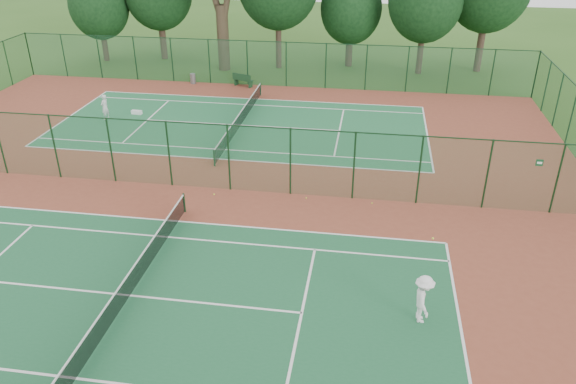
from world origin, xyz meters
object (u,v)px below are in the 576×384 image
(player_near, at_px, (423,299))
(trash_bin, at_px, (193,79))
(player_far, at_px, (105,107))
(bench, at_px, (243,80))
(kit_bag, at_px, (137,112))

(player_near, relative_size, trash_bin, 2.30)
(player_far, xyz_separation_m, trash_bin, (3.23, 8.87, -0.45))
(player_far, xyz_separation_m, bench, (7.35, 8.69, -0.31))
(trash_bin, distance_m, kit_bag, 7.80)
(player_far, relative_size, kit_bag, 2.33)
(trash_bin, height_order, kit_bag, trash_bin)
(player_near, relative_size, bench, 1.04)
(player_near, height_order, bench, player_near)
(player_far, distance_m, bench, 11.38)
(player_near, bearing_deg, bench, 18.37)
(bench, distance_m, kit_bag, 9.40)
(player_near, bearing_deg, kit_bag, 37.11)
(player_far, relative_size, trash_bin, 2.12)
(player_near, bearing_deg, player_far, 41.54)
(bench, bearing_deg, player_far, -108.31)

